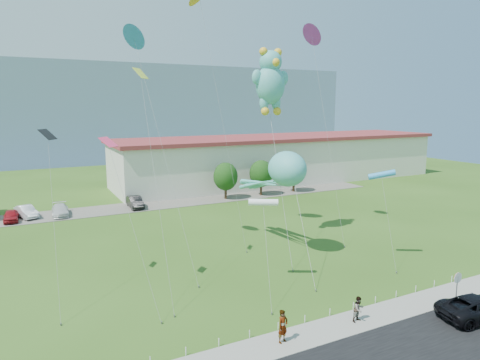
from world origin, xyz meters
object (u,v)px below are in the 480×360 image
at_px(octopus_kite, 280,175).
at_px(parked_car_silver, 26,212).
at_px(stop_sign, 457,281).
at_px(pedestrian_right, 359,309).
at_px(parked_car_white, 60,210).
at_px(pedestrian_left, 283,326).
at_px(suv, 479,307).
at_px(parked_car_red, 11,216).
at_px(teddy_bear_kite, 270,80).
at_px(warehouse, 281,158).
at_px(parked_car_black, 135,202).

bearing_deg(octopus_kite, parked_car_silver, 129.96).
height_order(stop_sign, pedestrian_right, stop_sign).
xyz_separation_m(parked_car_white, octopus_kite, (17.09, -24.05, 6.71)).
xyz_separation_m(pedestrian_left, pedestrian_right, (5.61, -0.12, -0.16)).
bearing_deg(stop_sign, parked_car_silver, 123.09).
distance_m(suv, octopus_kite, 18.49).
relative_size(parked_car_red, teddy_bear_kite, 0.21).
bearing_deg(suv, octopus_kite, 25.58).
bearing_deg(parked_car_silver, stop_sign, -75.61).
height_order(stop_sign, parked_car_silver, stop_sign).
relative_size(pedestrian_left, octopus_kite, 0.14).
xyz_separation_m(warehouse, pedestrian_right, (-23.97, -46.84, -3.20)).
bearing_deg(parked_car_black, pedestrian_right, -80.62).
xyz_separation_m(warehouse, parked_car_red, (-44.03, -9.72, -3.39)).
distance_m(suv, parked_car_white, 46.13).
bearing_deg(parked_car_black, teddy_bear_kite, -65.51).
bearing_deg(suv, pedestrian_right, 75.92).
height_order(parked_car_white, parked_car_black, parked_car_black).
bearing_deg(pedestrian_left, parked_car_white, 88.32).
relative_size(warehouse, parked_car_red, 15.50).
height_order(warehouse, parked_car_red, warehouse).
bearing_deg(pedestrian_right, suv, -31.43).
distance_m(parked_car_silver, parked_car_black, 13.17).
height_order(pedestrian_left, octopus_kite, octopus_kite).
bearing_deg(pedestrian_right, stop_sign, -17.98).
relative_size(stop_sign, parked_car_white, 0.53).
height_order(parked_car_red, octopus_kite, octopus_kite).
xyz_separation_m(pedestrian_left, teddy_bear_kite, (9.09, 16.84, 14.97)).
distance_m(parked_car_red, parked_car_white, 5.46).
xyz_separation_m(stop_sign, parked_car_black, (-12.72, 38.80, -1.05)).
height_order(suv, parked_car_white, suv).
bearing_deg(warehouse, parked_car_red, -167.55).
bearing_deg(pedestrian_right, octopus_kite, 71.86).
distance_m(pedestrian_right, octopus_kite, 15.13).
bearing_deg(pedestrian_right, warehouse, 55.26).
xyz_separation_m(pedestrian_right, parked_car_silver, (-18.39, 38.33, -0.13)).
bearing_deg(pedestrian_left, parked_car_black, 74.22).
relative_size(parked_car_red, parked_car_black, 0.85).
bearing_deg(pedestrian_left, suv, -29.66).
bearing_deg(parked_car_red, stop_sign, -52.84).
bearing_deg(octopus_kite, pedestrian_left, -121.34).
relative_size(stop_sign, parked_car_silver, 0.57).
height_order(parked_car_black, octopus_kite, octopus_kite).
xyz_separation_m(parked_car_red, parked_car_silver, (1.67, 1.21, 0.06)).
bearing_deg(parked_car_white, octopus_kite, -51.29).
relative_size(pedestrian_right, parked_car_white, 0.35).
relative_size(suv, pedestrian_left, 2.74).
relative_size(octopus_kite, teddy_bear_kite, 0.74).
bearing_deg(stop_sign, parked_car_white, 119.63).
bearing_deg(pedestrian_right, parked_car_red, 110.74).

